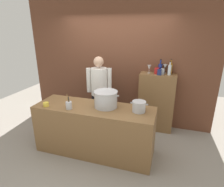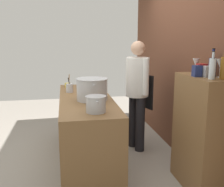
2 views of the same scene
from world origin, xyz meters
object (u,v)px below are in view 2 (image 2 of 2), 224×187
Objects in this scene: wine_bottle_amber at (224,67)px; spice_tin_red at (202,70)px; stockpot_large at (92,89)px; butter_jar at (68,85)px; spice_tin_navy at (197,71)px; wine_glass_tall at (196,63)px; stockpot_small at (96,104)px; wine_bottle_clear at (212,68)px; spice_tin_silver at (207,72)px; utensil_crock at (70,88)px; chef at (137,88)px; wine_bottle_cobalt at (212,66)px; wine_glass_short at (220,64)px.

spice_tin_red is at bearing -162.57° from wine_bottle_amber.
spice_tin_red is at bearing 56.18° from stockpot_large.
butter_jar is 2.29m from spice_tin_navy.
wine_glass_tall reaches higher than stockpot_large.
stockpot_small is 1.25m from wine_bottle_clear.
stockpot_small is at bearing -109.43° from wine_bottle_amber.
spice_tin_silver reaches higher than stockpot_small.
spice_tin_navy reaches higher than stockpot_large.
butter_jar is at bearing -143.65° from wine_bottle_amber.
stockpot_small is at bearing -89.78° from wine_glass_tall.
utensil_crock is 0.45m from butter_jar.
wine_bottle_clear is at bearing 177.42° from chef.
stockpot_small is 1.36m from wine_bottle_amber.
spice_tin_silver is at bearing -4.05° from wine_glass_tall.
wine_glass_tall is at bearing 173.33° from wine_bottle_clear.
wine_glass_tall is at bearing -162.43° from wine_bottle_cobalt.
wine_glass_short is at bearing 38.52° from butter_jar.
wine_bottle_amber is at bearing -178.47° from chef.
wine_bottle_amber is at bearing -1.13° from wine_bottle_cobalt.
wine_bottle_clear is 0.21m from spice_tin_navy.
spice_tin_navy is (1.21, 0.29, 0.39)m from chef.
wine_bottle_cobalt is at bearing 56.56° from spice_tin_red.
stockpot_small is 1.62m from butter_jar.
wine_bottle_cobalt is 1.54× the size of wine_glass_short.
wine_bottle_amber reaches higher than wine_glass_tall.
spice_tin_navy is (0.22, 1.04, 0.36)m from stockpot_small.
chef is at bearing -158.85° from wine_bottle_cobalt.
spice_tin_navy is (0.80, 1.02, 0.31)m from stockpot_large.
spice_tin_red is at bearing 179.62° from spice_tin_silver.
chef reaches higher than stockpot_large.
utensil_crock is 2.15m from wine_glass_short.
wine_bottle_clear is (0.41, 1.10, 0.41)m from stockpot_small.
chef is 1.38m from spice_tin_silver.
utensil_crock is at bearing 2.60° from butter_jar.
stockpot_small is at bearing -97.98° from spice_tin_red.
stockpot_large is 4.74× the size of butter_jar.
stockpot_large is 1.62× the size of stockpot_small.
stockpot_small is at bearing -110.51° from wine_bottle_clear.
wine_bottle_cobalt is at bearing 56.21° from stockpot_large.
wine_bottle_cobalt reaches higher than spice_tin_red.
wine_bottle_clear reaches higher than spice_tin_navy.
butter_jar is 0.57× the size of wine_glass_tall.
spice_tin_red is (-0.25, 0.03, -0.04)m from wine_bottle_clear.
chef is at bearing -161.77° from spice_tin_red.
wine_bottle_cobalt reaches higher than wine_glass_tall.
wine_glass_short is 0.21m from spice_tin_red.
stockpot_small is at bearing -101.85° from spice_tin_navy.
wine_bottle_amber is at bearing 28.84° from spice_tin_silver.
wine_bottle_clear is (-0.02, -0.11, -0.01)m from wine_bottle_amber.
wine_glass_tall is 0.25m from spice_tin_navy.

